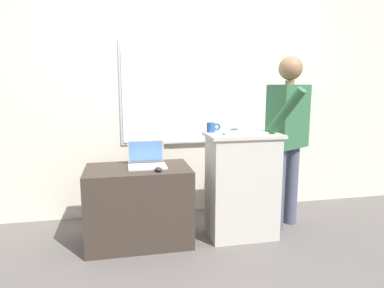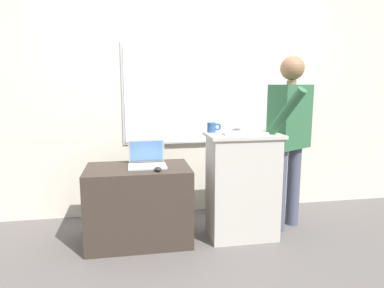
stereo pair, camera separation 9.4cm
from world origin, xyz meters
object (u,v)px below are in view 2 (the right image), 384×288
side_desk (139,204)px  wireless_keyboard (245,133)px  coffee_mug (212,127)px  person_presenter (290,131)px  lectern_podium (242,186)px  computer_mouse_by_laptop (158,169)px  laptop (147,158)px

side_desk → wireless_keyboard: wireless_keyboard is taller
coffee_mug → person_presenter: bearing=-1.6°
wireless_keyboard → coffee_mug: 0.32m
wireless_keyboard → coffee_mug: bearing=142.5°
lectern_podium → side_desk: bearing=175.9°
side_desk → computer_mouse_by_laptop: size_ratio=9.21×
lectern_podium → side_desk: size_ratio=1.07×
person_presenter → wireless_keyboard: bearing=169.2°
computer_mouse_by_laptop → coffee_mug: size_ratio=0.76×
person_presenter → laptop: bearing=149.7°
computer_mouse_by_laptop → side_desk: bearing=134.8°
lectern_podium → side_desk: (-0.95, 0.07, -0.15)m
laptop → wireless_keyboard: (0.86, -0.19, 0.23)m
lectern_podium → computer_mouse_by_laptop: lectern_podium is taller
side_desk → person_presenter: 1.59m
wireless_keyboard → laptop: bearing=167.8°
side_desk → wireless_keyboard: (0.95, -0.12, 0.64)m
lectern_podium → side_desk: 0.97m
lectern_podium → person_presenter: bearing=13.5°
computer_mouse_by_laptop → person_presenter: bearing=9.7°
side_desk → computer_mouse_by_laptop: computer_mouse_by_laptop is taller
person_presenter → laptop: person_presenter is taller
laptop → coffee_mug: coffee_mug is taller
wireless_keyboard → coffee_mug: (-0.25, 0.20, 0.04)m
side_desk → wireless_keyboard: 1.15m
person_presenter → coffee_mug: 0.76m
wireless_keyboard → computer_mouse_by_laptop: wireless_keyboard is taller
laptop → coffee_mug: (0.61, 0.01, 0.27)m
coffee_mug → computer_mouse_by_laptop: bearing=-155.4°
lectern_podium → wireless_keyboard: 0.50m
coffee_mug → lectern_podium: bearing=-28.9°
wireless_keyboard → person_presenter: bearing=18.9°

